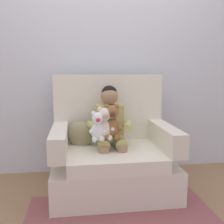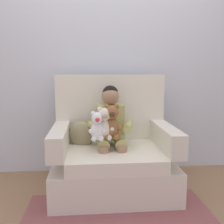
% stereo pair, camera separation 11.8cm
% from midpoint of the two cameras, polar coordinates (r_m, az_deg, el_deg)
% --- Properties ---
extents(ground_plane, '(8.00, 8.00, 0.00)m').
position_cam_midpoint_polar(ground_plane, '(2.65, -1.12, -16.75)').
color(ground_plane, '#936D4C').
extents(back_wall, '(6.00, 0.10, 2.60)m').
position_cam_midpoint_polar(back_wall, '(3.02, -2.66, 11.81)').
color(back_wall, silver).
rests_on(back_wall, ground).
extents(armchair, '(1.13, 0.86, 1.11)m').
position_cam_midpoint_polar(armchair, '(2.57, -1.30, -9.32)').
color(armchair, silver).
rests_on(armchair, ground).
extents(seated_child, '(0.45, 0.39, 0.82)m').
position_cam_midpoint_polar(seated_child, '(2.50, -1.71, -2.75)').
color(seated_child, tan).
rests_on(seated_child, armchair).
extents(plush_cream, '(0.18, 0.14, 0.30)m').
position_cam_midpoint_polar(plush_cream, '(2.33, -3.03, -2.68)').
color(plush_cream, silver).
rests_on(plush_cream, armchair).
extents(plush_white, '(0.16, 0.13, 0.26)m').
position_cam_midpoint_polar(plush_white, '(2.31, -4.59, -3.26)').
color(plush_white, white).
rests_on(plush_white, armchair).
extents(plush_brown, '(0.19, 0.15, 0.32)m').
position_cam_midpoint_polar(plush_brown, '(2.35, -1.48, -2.37)').
color(plush_brown, brown).
rests_on(plush_brown, armchair).
extents(throw_pillow, '(0.28, 0.18, 0.26)m').
position_cam_midpoint_polar(throw_pillow, '(2.60, -8.23, -4.88)').
color(throw_pillow, '#998C66').
rests_on(throw_pillow, armchair).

